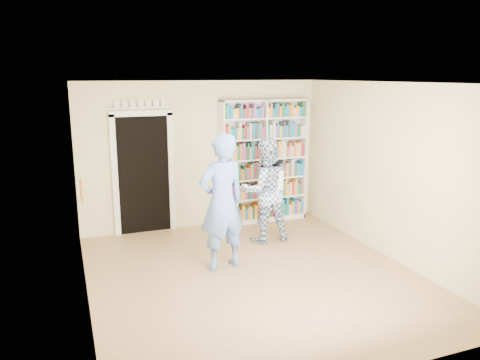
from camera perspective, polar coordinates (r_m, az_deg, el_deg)
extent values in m
plane|color=olive|center=(6.82, 1.66, -11.56)|extent=(5.00, 5.00, 0.00)
plane|color=white|center=(6.21, 1.83, 11.76)|extent=(5.00, 5.00, 0.00)
plane|color=beige|center=(8.70, -4.60, 3.07)|extent=(4.50, 0.00, 4.50)
plane|color=beige|center=(5.92, -18.83, -2.20)|extent=(0.00, 5.00, 5.00)
plane|color=beige|center=(7.52, 17.78, 0.97)|extent=(0.00, 5.00, 5.00)
cube|color=white|center=(8.97, 2.87, 2.26)|extent=(1.71, 0.32, 2.35)
cube|color=white|center=(8.97, 2.87, 2.26)|extent=(0.03, 0.32, 2.35)
cube|color=black|center=(8.50, -11.67, 0.56)|extent=(0.90, 0.03, 2.10)
cube|color=white|center=(8.43, -15.00, 0.28)|extent=(0.10, 0.06, 2.20)
cube|color=white|center=(8.58, -8.35, 0.80)|extent=(0.10, 0.06, 2.20)
cube|color=white|center=(8.33, -11.99, 7.96)|extent=(1.10, 0.06, 0.10)
cube|color=white|center=(8.31, -12.01, 8.64)|extent=(1.10, 0.08, 0.02)
cube|color=brown|center=(6.10, -18.76, -1.27)|extent=(0.03, 0.25, 0.25)
imported|color=#5D83CF|center=(6.76, -2.20, -2.74)|extent=(0.81, 0.62, 2.01)
imported|color=#2B4B84|center=(7.92, 3.01, -1.28)|extent=(0.89, 0.71, 1.78)
cube|color=white|center=(7.73, 4.46, -0.06)|extent=(0.23, 0.06, 0.32)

